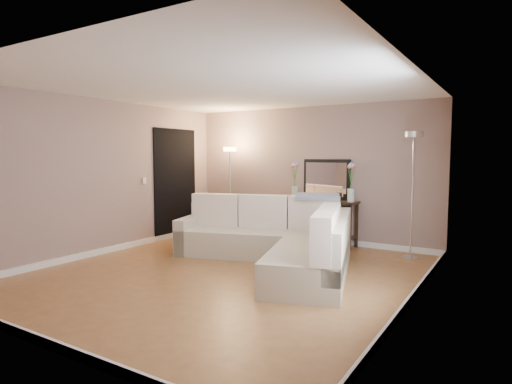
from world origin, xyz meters
The scene contains 23 objects.
floor centered at (0.00, 0.00, -0.01)m, with size 5.00×5.50×0.01m, color #986537.
ceiling centered at (0.00, 0.00, 2.60)m, with size 5.00×5.50×0.01m, color white.
wall_back centered at (0.00, 2.76, 1.30)m, with size 5.00×0.02×2.60m, color gray.
wall_front centered at (0.00, -2.76, 1.30)m, with size 5.00×0.02×2.60m, color gray.
wall_left centered at (-2.51, 0.00, 1.30)m, with size 0.02×5.50×2.60m, color gray.
wall_right centered at (2.51, 0.00, 1.30)m, with size 0.02×5.50×2.60m, color gray.
baseboard_back centered at (0.00, 2.73, 0.05)m, with size 5.00×0.03×0.10m, color white.
baseboard_front centered at (0.00, -2.73, 0.05)m, with size 5.00×0.03×0.10m, color white.
baseboard_left centered at (-2.48, 0.00, 0.05)m, with size 0.03×5.50×0.10m, color white.
baseboard_right centered at (2.48, 0.00, 0.05)m, with size 0.03×5.50×0.10m, color white.
doorway centered at (-2.48, 1.70, 1.10)m, with size 0.02×1.20×2.20m, color black.
switch_plate centered at (-2.48, 0.85, 1.20)m, with size 0.02×0.08×0.12m, color white.
sectional_sofa centered at (0.36, 0.93, 0.37)m, with size 3.48×2.86×0.99m.
throw_blanket centered at (0.63, 1.73, 0.99)m, with size 0.71×0.41×0.05m, color #7F88A4.
console_table centered at (0.27, 2.56, 0.48)m, with size 1.39×0.47×0.84m.
leaning_mirror centered at (0.37, 2.73, 1.22)m, with size 0.97×0.12×0.76m.
table_decor centered at (0.35, 2.52, 0.86)m, with size 0.58×0.14×0.14m.
flower_vase_left centered at (-0.23, 2.60, 1.13)m, with size 0.16×0.14×0.72m.
flower_vase_right centered at (0.93, 2.51, 1.13)m, with size 0.16×0.14×0.72m.
floor_lamp_lit centered at (-1.58, 2.35, 1.29)m, with size 0.32×0.32×1.83m.
floor_lamp_unlit centered at (2.03, 2.26, 1.44)m, with size 0.33×0.33×2.04m.
charcoal_rug centered at (-1.59, 1.99, 0.01)m, with size 1.19×0.90×0.02m, color black.
black_bag centered at (-1.76, 1.84, 0.13)m, with size 0.34×0.24×0.22m, color black.
Camera 1 is at (3.47, -4.82, 1.67)m, focal length 30.00 mm.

